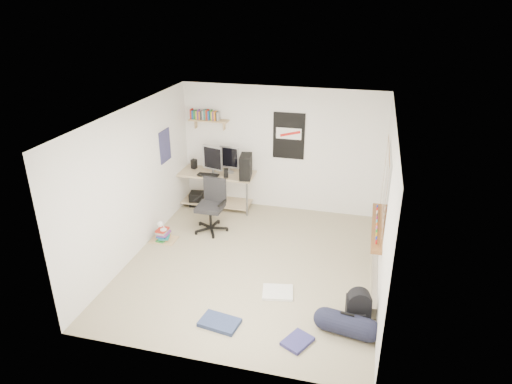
% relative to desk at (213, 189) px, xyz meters
% --- Properties ---
extents(floor, '(4.00, 4.50, 0.01)m').
position_rel_desk_xyz_m(floor, '(1.36, -2.00, -0.37)').
color(floor, gray).
rests_on(floor, ground).
extents(ceiling, '(4.00, 4.50, 0.01)m').
position_rel_desk_xyz_m(ceiling, '(1.36, -2.00, 2.14)').
color(ceiling, white).
rests_on(ceiling, ground).
extents(back_wall, '(4.00, 0.01, 2.50)m').
position_rel_desk_xyz_m(back_wall, '(1.36, 0.25, 0.89)').
color(back_wall, silver).
rests_on(back_wall, ground).
extents(left_wall, '(0.01, 4.50, 2.50)m').
position_rel_desk_xyz_m(left_wall, '(-0.65, -2.00, 0.89)').
color(left_wall, silver).
rests_on(left_wall, ground).
extents(right_wall, '(0.01, 4.50, 2.50)m').
position_rel_desk_xyz_m(right_wall, '(3.36, -2.00, 0.89)').
color(right_wall, silver).
rests_on(right_wall, ground).
extents(desk, '(1.76, 0.81, 0.79)m').
position_rel_desk_xyz_m(desk, '(0.00, 0.00, 0.00)').
color(desk, tan).
rests_on(desk, floor).
extents(monitor_left, '(0.45, 0.22, 0.48)m').
position_rel_desk_xyz_m(monitor_left, '(0.08, -0.20, 0.67)').
color(monitor_left, '#A7A8AC').
rests_on(monitor_left, desk).
extents(monitor_right, '(0.40, 0.15, 0.43)m').
position_rel_desk_xyz_m(monitor_right, '(0.36, 0.00, 0.65)').
color(monitor_right, '#97979C').
rests_on(monitor_right, desk).
extents(pc_tower, '(0.27, 0.46, 0.46)m').
position_rel_desk_xyz_m(pc_tower, '(0.77, -0.25, 0.66)').
color(pc_tower, black).
rests_on(pc_tower, desk).
extents(keyboard, '(0.43, 0.16, 0.02)m').
position_rel_desk_xyz_m(keyboard, '(0.02, -0.32, 0.44)').
color(keyboard, black).
rests_on(keyboard, desk).
extents(speaker_left, '(0.12, 0.12, 0.19)m').
position_rel_desk_xyz_m(speaker_left, '(-0.39, -0.03, 0.53)').
color(speaker_left, black).
rests_on(speaker_left, desk).
extents(speaker_right, '(0.10, 0.10, 0.17)m').
position_rel_desk_xyz_m(speaker_right, '(0.39, -0.32, 0.51)').
color(speaker_right, black).
rests_on(speaker_right, desk).
extents(office_chair, '(0.74, 0.74, 1.00)m').
position_rel_desk_xyz_m(office_chair, '(0.31, -1.08, 0.12)').
color(office_chair, black).
rests_on(office_chair, floor).
extents(wall_shelf, '(0.80, 0.22, 0.24)m').
position_rel_desk_xyz_m(wall_shelf, '(-0.09, 0.14, 1.42)').
color(wall_shelf, tan).
rests_on(wall_shelf, back_wall).
extents(poster_back_wall, '(0.62, 0.03, 0.92)m').
position_rel_desk_xyz_m(poster_back_wall, '(1.51, 0.23, 1.19)').
color(poster_back_wall, black).
rests_on(poster_back_wall, back_wall).
extents(poster_left_wall, '(0.02, 0.42, 0.60)m').
position_rel_desk_xyz_m(poster_left_wall, '(-0.63, -0.80, 1.14)').
color(poster_left_wall, navy).
rests_on(poster_left_wall, left_wall).
extents(window, '(0.10, 1.50, 1.26)m').
position_rel_desk_xyz_m(window, '(3.31, -1.70, 1.08)').
color(window, brown).
rests_on(window, right_wall).
extents(baseboard_heater, '(0.08, 2.50, 0.18)m').
position_rel_desk_xyz_m(baseboard_heater, '(3.31, -1.70, -0.28)').
color(baseboard_heater, '#B7B2A8').
rests_on(baseboard_heater, floor).
extents(backpack, '(0.36, 0.30, 0.43)m').
position_rel_desk_xyz_m(backpack, '(3.11, -3.09, -0.16)').
color(backpack, black).
rests_on(backpack, floor).
extents(duffel_bag, '(0.35, 0.35, 0.60)m').
position_rel_desk_xyz_m(duffel_bag, '(2.98, -3.33, -0.22)').
color(duffel_bag, black).
rests_on(duffel_bag, floor).
extents(tshirt, '(0.51, 0.45, 0.04)m').
position_rel_desk_xyz_m(tshirt, '(1.93, -2.69, -0.34)').
color(tshirt, silver).
rests_on(tshirt, floor).
extents(jeans_a, '(0.57, 0.41, 0.06)m').
position_rel_desk_xyz_m(jeans_a, '(1.32, -3.56, -0.33)').
color(jeans_a, navy).
rests_on(jeans_a, floor).
extents(jeans_b, '(0.43, 0.47, 0.05)m').
position_rel_desk_xyz_m(jeans_b, '(2.39, -3.65, -0.34)').
color(jeans_b, navy).
rests_on(jeans_b, floor).
extents(book_stack, '(0.49, 0.43, 0.29)m').
position_rel_desk_xyz_m(book_stack, '(-0.39, -1.64, -0.21)').
color(book_stack, brown).
rests_on(book_stack, floor).
extents(desk_lamp, '(0.18, 0.22, 0.20)m').
position_rel_desk_xyz_m(desk_lamp, '(-0.37, -1.66, 0.02)').
color(desk_lamp, silver).
rests_on(desk_lamp, book_stack).
extents(subwoofer, '(0.31, 0.31, 0.30)m').
position_rel_desk_xyz_m(subwoofer, '(-0.34, -0.11, -0.22)').
color(subwoofer, black).
rests_on(subwoofer, floor).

